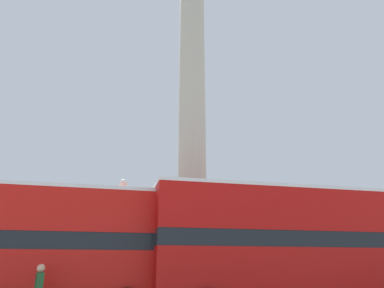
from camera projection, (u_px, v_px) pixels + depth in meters
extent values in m
cube|color=#A39E8E|center=(192.00, 267.00, 17.62)|extent=(4.35, 4.35, 1.01)
cylinder|color=#A39E8E|center=(192.00, 80.00, 21.27)|extent=(1.62, 1.62, 21.01)
cube|color=#A80F0C|center=(297.00, 273.00, 12.52)|extent=(10.71, 2.69, 1.74)
cube|color=black|center=(293.00, 241.00, 12.90)|extent=(10.71, 2.64, 0.55)
cube|color=#A80F0C|center=(291.00, 213.00, 13.24)|extent=(10.71, 2.69, 1.52)
cube|color=silver|center=(289.00, 192.00, 13.51)|extent=(10.71, 2.69, 0.12)
cube|color=black|center=(5.00, 242.00, 11.32)|extent=(11.44, 2.95, 0.55)
cube|color=#B7140F|center=(10.00, 212.00, 11.65)|extent=(11.45, 3.00, 1.41)
cube|color=silver|center=(14.00, 190.00, 11.90)|extent=(11.45, 3.00, 0.12)
cube|color=#A39E8E|center=(12.00, 274.00, 17.68)|extent=(4.01, 3.56, 2.42)
ellipsoid|color=brown|center=(21.00, 218.00, 18.61)|extent=(2.31, 1.86, 1.10)
cone|color=brown|center=(38.00, 209.00, 18.56)|extent=(1.22, 1.00, 1.15)
cylinder|color=brown|center=(24.00, 200.00, 18.94)|extent=(0.36, 0.36, 0.90)
sphere|color=brown|center=(25.00, 190.00, 19.14)|extent=(0.28, 0.28, 0.28)
cylinder|color=brown|center=(32.00, 239.00, 18.39)|extent=(0.20, 0.20, 1.06)
cylinder|color=brown|center=(24.00, 238.00, 17.83)|extent=(0.20, 0.20, 1.06)
cylinder|color=brown|center=(11.00, 239.00, 18.67)|extent=(0.20, 0.20, 1.06)
cylinder|color=brown|center=(3.00, 239.00, 18.12)|extent=(0.20, 0.20, 1.06)
cylinder|color=black|center=(119.00, 243.00, 15.53)|extent=(0.14, 0.14, 5.14)
sphere|color=white|center=(123.00, 184.00, 16.45)|extent=(0.42, 0.42, 0.42)
cube|color=#1E4C28|center=(39.00, 285.00, 9.35)|extent=(0.30, 0.48, 0.65)
sphere|color=tan|center=(41.00, 268.00, 9.49)|extent=(0.22, 0.22, 0.22)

